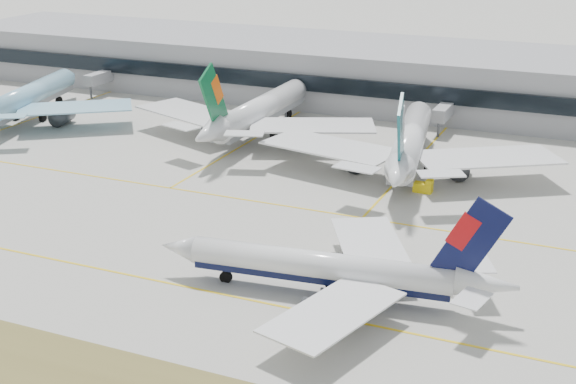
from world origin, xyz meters
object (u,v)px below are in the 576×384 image
at_px(terminal, 414,76).
at_px(widebody_korean, 25,100).
at_px(taxiing_airliner, 333,270).
at_px(widebody_cathay, 409,144).
at_px(widebody_eva, 257,113).

bearing_deg(terminal, widebody_korean, -145.68).
distance_m(taxiing_airliner, widebody_korean, 117.56).
height_order(widebody_cathay, terminal, widebody_cathay).
relative_size(taxiing_airliner, widebody_korean, 0.89).
relative_size(taxiing_airliner, terminal, 0.18).
distance_m(taxiing_airliner, terminal, 116.03).
xyz_separation_m(widebody_korean, terminal, (82.71, 56.46, 1.96)).
relative_size(widebody_korean, widebody_cathay, 0.96).
height_order(taxiing_airliner, widebody_korean, widebody_korean).
bearing_deg(terminal, widebody_eva, -117.81).
xyz_separation_m(widebody_eva, widebody_cathay, (38.90, -10.85, 0.00)).
distance_m(widebody_korean, widebody_cathay, 97.26).
height_order(widebody_korean, widebody_eva, widebody_eva).
relative_size(widebody_korean, terminal, 0.20).
xyz_separation_m(widebody_korean, widebody_cathay, (97.26, -0.55, 0.14)).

